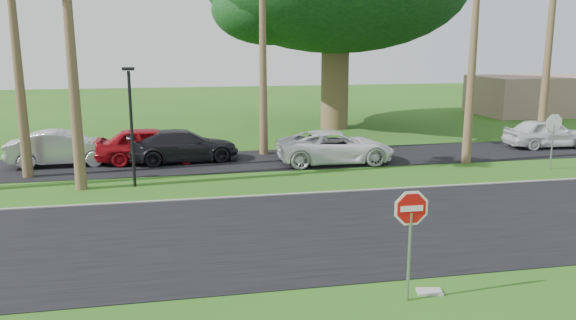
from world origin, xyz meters
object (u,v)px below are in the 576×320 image
Objects in this scene: car_silver at (64,148)px; car_pickup at (547,133)px; stop_sign_near at (411,223)px; stop_sign_far at (553,130)px; car_red at (151,145)px; car_dark at (183,146)px; car_minivan at (336,147)px.

car_pickup is (24.68, -0.35, -0.02)m from car_silver.
stop_sign_near is 15.91m from stop_sign_far.
car_silver is 3.89m from car_red.
car_pickup is at bearing -97.00° from car_dark.
car_minivan is (6.98, -1.75, 0.01)m from car_dark.
car_red is at bearing -94.67° from car_silver.
car_red is at bearing 92.56° from car_pickup.
car_silver is at bearing 92.33° from car_pickup.
stop_sign_near is at bearing 43.73° from stop_sign_far.
car_red is 1.52m from car_dark.
car_red is 20.79m from car_pickup.
stop_sign_near is 0.54× the size of car_silver.
car_silver is at bearing 121.58° from stop_sign_near.
stop_sign_near and stop_sign_far have the same top height.
car_silver is 0.93× the size of car_dark.
stop_sign_far is 0.50× the size of car_dark.
stop_sign_far is 9.63m from car_minivan.
stop_sign_far is at bearing -113.69° from car_dark.
car_red is at bearing -15.92° from stop_sign_far.
stop_sign_near is 1.00× the size of stop_sign_far.
stop_sign_near is 0.50× the size of car_dark.
car_pickup is (12.30, 1.63, 0.01)m from car_minivan.
car_minivan is (12.38, -1.98, -0.04)m from car_silver.
car_pickup is at bearing -81.23° from car_minivan.
car_dark is at bearing -93.86° from car_red.
car_pickup is at bearing -91.21° from car_red.
car_dark is 19.28m from car_pickup.
car_dark is (-16.02, 4.91, -1.02)m from stop_sign_far.
car_red is 0.91× the size of car_minivan.
car_silver is (-21.42, 5.14, -0.98)m from stop_sign_far.
car_minivan is 12.41m from car_pickup.
car_red is 0.95× the size of car_dark.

